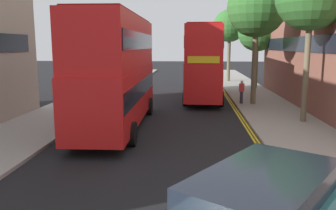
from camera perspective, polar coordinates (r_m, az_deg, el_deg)
sidewalk_right at (r=19.89m, az=18.61°, el=-2.69°), size 4.00×80.00×0.14m
sidewalk_left at (r=20.84m, az=-18.56°, el=-2.13°), size 4.00×80.00×0.14m
kerb_line_outer at (r=17.56m, az=13.55°, el=-4.28°), size 0.10×56.00×0.01m
kerb_line_inner at (r=17.53m, az=13.04°, el=-4.28°), size 0.10×56.00×0.01m
double_decker_bus_away at (r=17.79m, az=-8.32°, el=5.95°), size 2.92×10.84×5.64m
double_decker_bus_oncoming at (r=27.36m, az=5.97°, el=7.29°), size 3.12×10.89×5.64m
pedestrian_far at (r=24.93m, az=11.97°, el=2.18°), size 0.34×0.22×1.62m
street_tree_near at (r=34.78m, az=14.46°, el=11.52°), size 3.72×3.72×7.18m
street_tree_far at (r=24.85m, az=14.34°, el=15.17°), size 3.97×3.97×8.54m
street_tree_distant at (r=40.68m, az=10.07°, el=12.60°), size 3.62×3.62×8.03m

